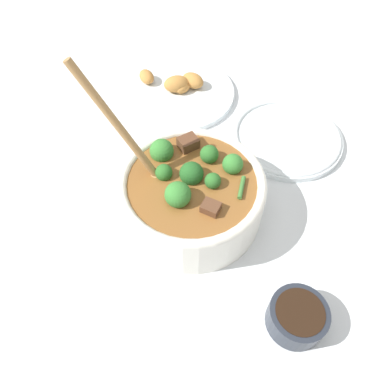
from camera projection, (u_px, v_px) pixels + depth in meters
ground_plane at (192, 212)px, 0.65m from camera, size 4.00×4.00×0.00m
stew_bowl at (192, 193)px, 0.61m from camera, size 0.28×0.24×0.28m
condiment_bowl at (297, 316)px, 0.52m from camera, size 0.08×0.08×0.04m
empty_plate at (286, 137)px, 0.75m from camera, size 0.22×0.22×0.02m
food_plate at (177, 90)px, 0.84m from camera, size 0.26×0.26×0.05m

